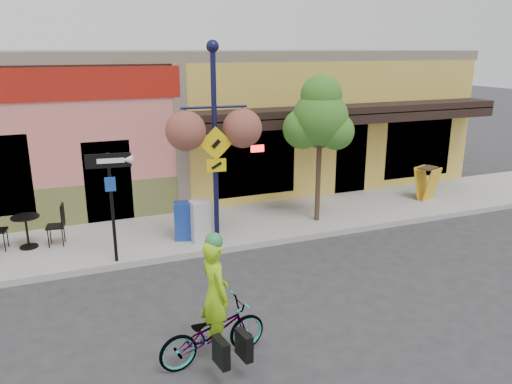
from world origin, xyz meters
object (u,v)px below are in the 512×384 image
bicycle (213,333)px  newspaper_box_blue (183,221)px  newspaper_box_grey (201,221)px  cyclist_rider (216,309)px  building (182,117)px  lamp_post (215,147)px  one_way_sign (112,209)px  street_tree (319,149)px

bicycle → newspaper_box_blue: size_ratio=1.88×
newspaper_box_grey → cyclist_rider: bearing=-104.4°
building → newspaper_box_blue: bearing=-104.0°
newspaper_box_blue → newspaper_box_grey: 0.46m
newspaper_box_grey → bicycle: bearing=-105.0°
lamp_post → one_way_sign: bearing=-170.8°
bicycle → street_tree: 6.62m
cyclist_rider → street_tree: size_ratio=0.44×
building → cyclist_rider: bearing=-101.4°
building → cyclist_rider: size_ratio=10.71×
street_tree → newspaper_box_blue: bearing=-179.8°
building → bicycle: 11.19m
one_way_sign → newspaper_box_grey: (2.03, 0.45, -0.70)m
lamp_post → newspaper_box_grey: bearing=140.3°
lamp_post → newspaper_box_blue: (-0.66, 0.59, -1.85)m
one_way_sign → street_tree: size_ratio=0.62×
newspaper_box_blue → newspaper_box_grey: size_ratio=0.93×
bicycle → newspaper_box_blue: bearing=-16.5°
building → newspaper_box_grey: building is taller
bicycle → cyclist_rider: 0.40m
lamp_post → newspaper_box_grey: size_ratio=4.66×
building → one_way_sign: (-3.20, -6.85, -0.91)m
building → bicycle: size_ratio=10.51×
bicycle → newspaper_box_blue: newspaper_box_blue is taller
one_way_sign → newspaper_box_blue: size_ratio=2.60×
one_way_sign → newspaper_box_grey: size_ratio=2.41×
building → newspaper_box_blue: (-1.53, -6.12, -1.64)m
newspaper_box_blue → building: bearing=89.1°
lamp_post → building: bearing=88.1°
bicycle → newspaper_box_blue: 4.75m
bicycle → one_way_sign: size_ratio=0.73×
lamp_post → street_tree: lamp_post is taller
newspaper_box_grey → building: bearing=78.3°
building → newspaper_box_blue: building is taller
one_way_sign → street_tree: 5.42m
bicycle → one_way_sign: bearing=5.7°
one_way_sign → newspaper_box_grey: 2.20m
building → street_tree: 6.46m
cyclist_rider → one_way_sign: size_ratio=0.71×
cyclist_rider → newspaper_box_grey: size_ratio=1.71×
bicycle → cyclist_rider: (0.05, 0.00, 0.39)m
one_way_sign → newspaper_box_grey: bearing=18.9°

